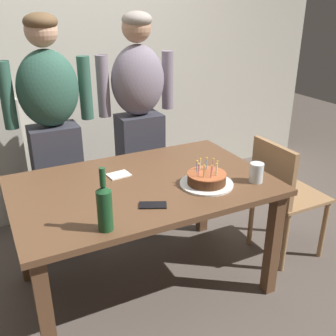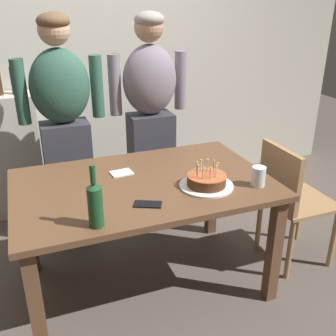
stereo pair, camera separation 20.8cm
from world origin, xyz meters
TOP-DOWN VIEW (x-y plane):
  - ground_plane at (0.00, 0.00)m, footprint 10.00×10.00m
  - back_wall at (0.00, 1.55)m, footprint 5.20×0.10m
  - dining_table at (0.00, 0.00)m, footprint 1.50×0.96m
  - birthday_cake at (0.32, -0.19)m, footprint 0.31×0.31m
  - water_glass_near at (0.60, -0.28)m, footprint 0.08×0.08m
  - wine_bottle at (-0.35, -0.38)m, footprint 0.07×0.07m
  - cell_phone at (-0.06, -0.28)m, footprint 0.16×0.13m
  - napkin_stack at (-0.09, 0.16)m, footprint 0.14×0.11m
  - person_man_bearded at (-0.34, 0.78)m, footprint 0.61×0.27m
  - person_woman_cardigan at (0.31, 0.78)m, footprint 0.61×0.27m
  - dining_chair at (0.99, -0.11)m, footprint 0.42×0.42m

SIDE VIEW (x-z plane):
  - ground_plane at x=0.00m, z-range 0.00..0.00m
  - dining_chair at x=0.99m, z-range 0.08..0.95m
  - dining_table at x=0.00m, z-range 0.27..1.01m
  - cell_phone at x=-0.06m, z-range 0.74..0.75m
  - napkin_stack at x=-0.09m, z-range 0.74..0.75m
  - birthday_cake at x=0.32m, z-range 0.70..0.85m
  - water_glass_near at x=0.60m, z-range 0.74..0.86m
  - wine_bottle at x=-0.35m, z-range 0.70..1.02m
  - person_man_bearded at x=-0.34m, z-range 0.04..1.70m
  - person_woman_cardigan at x=0.31m, z-range 0.04..1.70m
  - back_wall at x=0.00m, z-range 0.00..2.60m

